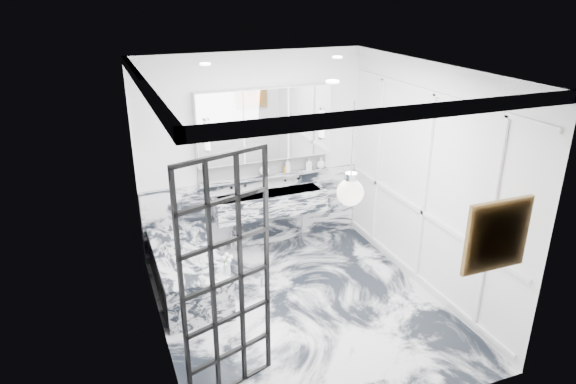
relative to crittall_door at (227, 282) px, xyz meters
name	(u,v)px	position (x,y,z in m)	size (l,w,h in m)	color
floor	(303,309)	(1.12, 0.91, -1.16)	(3.60, 3.60, 0.00)	silver
ceiling	(306,70)	(1.12, 0.91, 1.64)	(3.60, 3.60, 0.00)	white
wall_back	(253,154)	(1.12, 2.71, 0.24)	(3.60, 3.60, 0.00)	white
wall_front	(394,283)	(1.12, -0.89, 0.24)	(3.60, 3.60, 0.00)	white
wall_left	(154,224)	(-0.48, 0.91, 0.24)	(3.60, 3.60, 0.00)	white
wall_right	(427,181)	(2.72, 0.91, 0.24)	(3.60, 3.60, 0.00)	white
marble_clad_back	(255,212)	(1.12, 2.69, -0.63)	(3.18, 0.05, 1.05)	silver
marble_clad_left	(156,229)	(-0.46, 0.91, 0.18)	(0.02, 3.56, 2.68)	silver
panel_molding	(425,189)	(2.70, 0.91, 0.14)	(0.03, 3.40, 2.30)	white
soap_bottle_a	(287,165)	(1.60, 2.62, 0.04)	(0.08, 0.09, 0.22)	#8C5919
soap_bottle_b	(309,164)	(1.93, 2.62, 0.02)	(0.08, 0.08, 0.18)	#4C4C51
soap_bottle_c	(321,163)	(2.12, 2.62, 0.01)	(0.12, 0.12, 0.16)	silver
face_pot	(264,171)	(1.25, 2.62, 0.01)	(0.14, 0.14, 0.14)	white
amber_bottle	(284,170)	(1.55, 2.62, -0.02)	(0.04, 0.04, 0.10)	#8C5919
flower_vase	(227,269)	(0.28, 1.13, -0.55)	(0.08, 0.08, 0.12)	silver
crittall_door	(227,282)	(0.00, 0.00, 0.00)	(0.88, 0.04, 2.31)	black
artwork	(497,236)	(2.14, -0.85, 0.46)	(0.55, 0.05, 0.55)	#CD5315
pendant_light	(350,192)	(0.99, -0.35, 0.83)	(0.22, 0.22, 0.22)	white
trough_sink	(270,203)	(1.27, 2.47, -0.43)	(1.60, 0.45, 0.30)	silver
ledge	(266,177)	(1.27, 2.63, -0.09)	(1.90, 0.14, 0.04)	silver
subway_tile	(264,166)	(1.27, 2.69, 0.05)	(1.90, 0.03, 0.23)	white
mirror_cabinet	(265,125)	(1.27, 2.64, 0.66)	(1.90, 0.16, 1.00)	white
sconce_left	(207,135)	(0.45, 2.54, 0.62)	(0.07, 0.07, 0.40)	white
sconce_right	(322,124)	(2.09, 2.54, 0.62)	(0.07, 0.07, 0.40)	white
bathtub	(188,271)	(-0.05, 1.81, -0.88)	(0.75, 1.65, 0.55)	silver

